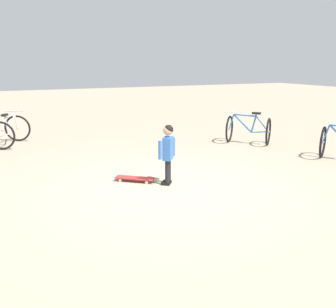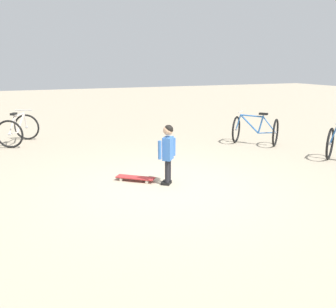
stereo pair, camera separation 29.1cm
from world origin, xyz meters
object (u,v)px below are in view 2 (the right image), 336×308
(child_person, at_px, (168,148))
(skateboard, at_px, (135,178))
(bicycle_near, at_px, (18,129))
(bicycle_mid, at_px, (255,130))

(child_person, distance_m, skateboard, 0.86)
(bicycle_near, height_order, bicycle_mid, same)
(child_person, distance_m, bicycle_mid, 3.95)
(bicycle_near, bearing_deg, bicycle_mid, 66.60)
(skateboard, bearing_deg, bicycle_mid, 114.01)
(bicycle_mid, bearing_deg, skateboard, -65.99)
(skateboard, xyz_separation_m, bicycle_mid, (-1.70, 3.81, 0.32))
(skateboard, height_order, bicycle_near, bicycle_near)
(skateboard, relative_size, bicycle_near, 0.53)
(skateboard, relative_size, bicycle_mid, 0.53)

